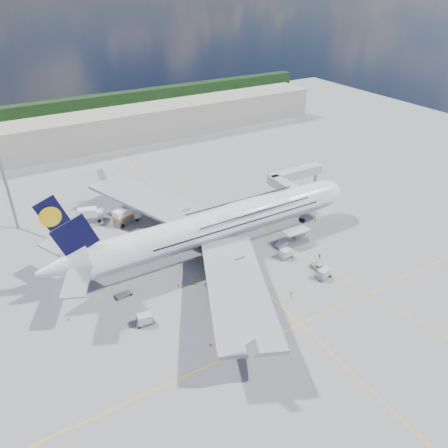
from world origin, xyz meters
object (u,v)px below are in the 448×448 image
catering_truck_inner (126,216)px  cone_wing_right_outer (210,344)px  dolly_row_c (225,268)px  dolly_back (123,294)px  catering_truck_outer (91,215)px  service_van (320,268)px  dolly_nose_far (286,253)px  crew_nose (316,219)px  crew_van (305,232)px  jet_bridge (292,180)px  cone_wing_right_inner (178,285)px  light_mast (5,181)px  cone_tail (69,319)px  dolly_row_a (145,319)px  dolly_nose_near (323,273)px  crew_loader (320,257)px  cone_nose (338,212)px  baggage_tug (230,305)px  cone_wing_left_inner (146,242)px  crew_tug (292,294)px  cargo_loader (295,239)px  dolly_row_b (213,284)px  cone_wing_left_outer (127,226)px  airliner (221,224)px

catering_truck_inner → cone_wing_right_outer: bearing=-110.6°
dolly_row_c → dolly_back: size_ratio=0.86×
catering_truck_outer → service_van: size_ratio=1.45×
dolly_nose_far → cone_wing_right_outer: dolly_nose_far is taller
crew_nose → crew_van: size_ratio=1.02×
jet_bridge → dolly_nose_far: bearing=-130.5°
cone_wing_right_inner → light_mast: bearing=120.4°
dolly_back → cone_tail: 11.47m
jet_bridge → cone_wing_right_outer: (-46.93, -37.07, -6.55)m
dolly_row_c → cone_wing_right_outer: dolly_row_c is taller
dolly_row_a → cone_tail: bearing=155.5°
dolly_nose_near → crew_loader: dolly_nose_near is taller
crew_van → cone_tail: size_ratio=3.07×
dolly_nose_far → service_van: 8.75m
crew_nose → dolly_row_a: bearing=160.3°
cone_nose → baggage_tug: bearing=-158.2°
dolly_nose_far → cone_wing_right_inner: bearing=168.2°
dolly_row_a → cone_nose: dolly_row_a is taller
light_mast → cone_wing_left_inner: 37.30m
dolly_row_a → crew_nose: dolly_row_a is taller
jet_bridge → baggage_tug: jet_bridge is taller
dolly_row_a → jet_bridge: bearing=35.2°
dolly_nose_far → crew_nose: bearing=23.1°
crew_loader → crew_nose: bearing=115.1°
baggage_tug → cone_wing_right_inner: (-5.76, 11.35, -0.50)m
jet_bridge → catering_truck_inner: 46.69m
dolly_row_c → dolly_back: 22.40m
dolly_row_c → cone_wing_right_inner: 11.19m
jet_bridge → light_mast: light_mast is taller
baggage_tug → cone_wing_left_inner: baggage_tug is taller
dolly_row_c → dolly_nose_far: bearing=-20.6°
light_mast → crew_tug: light_mast is taller
cargo_loader → light_mast: size_ratio=0.33×
dolly_row_b → cone_wing_left_outer: size_ratio=6.05×
cargo_loader → cone_wing_left_outer: (-32.59, 28.11, -0.97)m
crew_van → dolly_nose_near: bearing=110.7°
catering_truck_inner → dolly_row_a: bearing=-122.9°
dolly_row_a → dolly_row_c: (21.44, 6.67, -0.21)m
light_mast → dolly_nose_far: bearing=-41.9°
catering_truck_inner → cone_wing_right_outer: catering_truck_inner is taller
crew_loader → dolly_row_a: bearing=-117.6°
airliner → catering_truck_inner: bearing=123.3°
dolly_row_a → service_van: bearing=4.3°
cone_tail → airliner: bearing=10.4°
baggage_tug → catering_truck_outer: size_ratio=0.42×
dolly_back → service_van: service_van is taller
jet_bridge → light_mast: (-69.81, 24.06, 6.35)m
dolly_nose_near → cone_nose: (23.67, 20.35, -0.88)m
dolly_row_b → cone_wing_right_inner: bearing=128.9°
light_mast → crew_van: light_mast is taller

